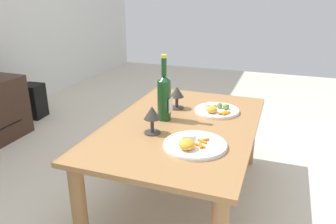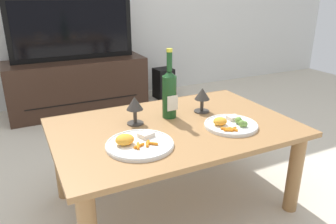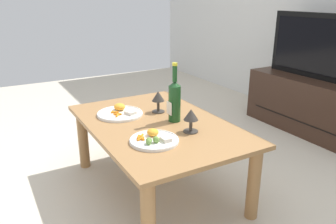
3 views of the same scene
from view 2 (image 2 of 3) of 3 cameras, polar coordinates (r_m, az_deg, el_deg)
name	(u,v)px [view 2 (image 2 of 3)]	position (r m, az deg, el deg)	size (l,w,h in m)	color
ground_plane	(174,202)	(1.80, 1.03, -15.50)	(6.40, 6.40, 0.00)	beige
dining_table	(174,139)	(1.61, 1.11, -4.72)	(1.16, 0.76, 0.45)	#9E7042
tv_stand	(78,85)	(3.11, -15.58, 4.56)	(1.22, 0.46, 0.48)	#382319
tv_screen	(72,28)	(3.01, -16.53, 13.97)	(1.07, 0.05, 0.55)	black
floor_speaker	(163,83)	(3.38, -0.80, 5.09)	(0.18, 0.18, 0.31)	black
wine_bottle	(169,92)	(1.64, 0.24, 3.54)	(0.07, 0.07, 0.35)	#19471E
goblet_left	(135,105)	(1.57, -5.88, 1.16)	(0.08, 0.08, 0.14)	#38332D
goblet_right	(202,96)	(1.73, 6.05, 2.86)	(0.08, 0.08, 0.13)	#38332D
dinner_plate_left	(138,143)	(1.37, -5.26, -5.52)	(0.29, 0.29, 0.06)	white
dinner_plate_right	(231,124)	(1.58, 10.97, -2.14)	(0.26, 0.26, 0.05)	white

